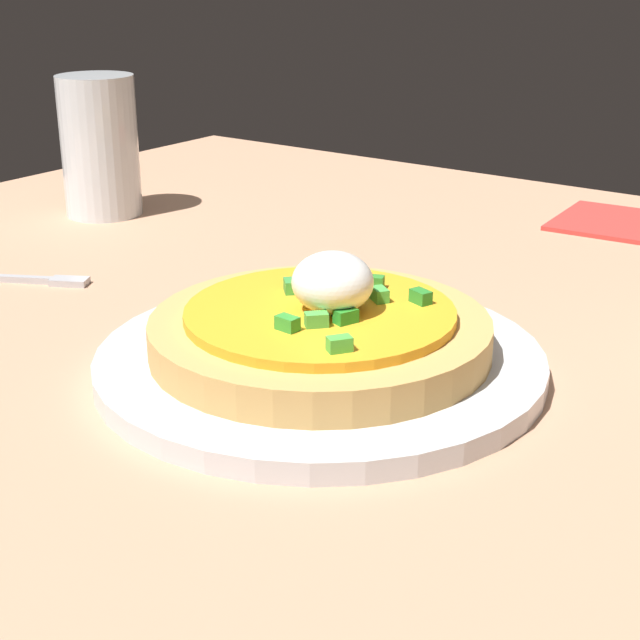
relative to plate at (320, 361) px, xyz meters
The scene contains 6 objects.
dining_table 12.59cm from the plate, 65.79° to the left, with size 124.58×86.51×2.38cm, color tan.
plate is the anchor object (origin of this frame).
pizza 2.16cm from the plate, 14.93° to the left, with size 20.23×20.23×6.25cm.
cup_far 42.33cm from the plate, 155.08° to the left, with size 7.13×7.13×12.95cm.
fork 27.62cm from the plate, behind, with size 10.77×6.36×0.50cm.
napkin 42.68cm from the plate, 85.65° to the left, with size 11.17×11.17×0.40cm, color red.
Camera 1 is at (25.79, -54.17, 26.12)cm, focal length 54.11 mm.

